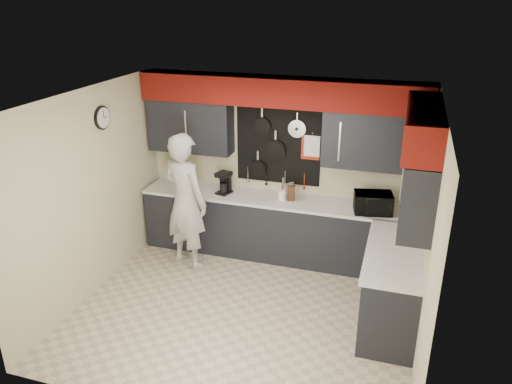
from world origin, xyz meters
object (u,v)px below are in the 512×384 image
(microwave, at_px, (373,203))
(coffee_maker, at_px, (224,182))
(utensil_crock, at_px, (282,195))
(knife_block, at_px, (291,193))
(person, at_px, (185,202))

(microwave, xyz_separation_m, coffee_maker, (-2.11, 0.07, 0.03))
(utensil_crock, bearing_deg, knife_block, 9.26)
(coffee_maker, bearing_deg, utensil_crock, 16.39)
(microwave, bearing_deg, knife_block, 163.89)
(knife_block, xyz_separation_m, utensil_crock, (-0.12, -0.02, -0.03))
(microwave, height_order, coffee_maker, coffee_maker)
(utensil_crock, xyz_separation_m, person, (-1.22, -0.57, -0.02))
(knife_block, height_order, coffee_maker, coffee_maker)
(microwave, distance_m, utensil_crock, 1.25)
(coffee_maker, bearing_deg, microwave, 14.68)
(coffee_maker, bearing_deg, person, -105.16)
(knife_block, height_order, utensil_crock, knife_block)
(utensil_crock, distance_m, coffee_maker, 0.87)
(knife_block, bearing_deg, coffee_maker, 164.64)
(microwave, bearing_deg, person, 179.90)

